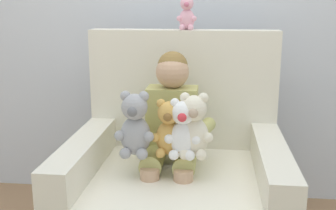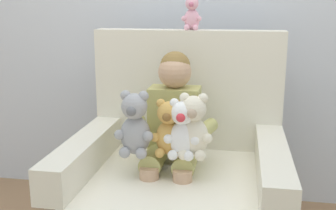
# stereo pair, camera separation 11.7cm
# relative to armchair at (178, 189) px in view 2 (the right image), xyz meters

# --- Properties ---
(back_wall) EXTENTS (6.00, 0.10, 2.60)m
(back_wall) POSITION_rel_armchair_xyz_m (0.00, 0.73, 0.96)
(back_wall) COLOR silver
(back_wall) RESTS_ON ground
(armchair) EXTENTS (1.06, 0.96, 1.14)m
(armchair) POSITION_rel_armchair_xyz_m (0.00, 0.00, 0.00)
(armchair) COLOR silver
(armchair) RESTS_ON ground
(seated_child) EXTENTS (0.45, 0.39, 0.82)m
(seated_child) POSITION_rel_armchair_xyz_m (-0.04, 0.02, 0.34)
(seated_child) COLOR tan
(seated_child) RESTS_ON armchair
(plush_cream) EXTENTS (0.18, 0.15, 0.31)m
(plush_cream) POSITION_rel_armchair_xyz_m (0.09, -0.13, 0.38)
(plush_cream) COLOR silver
(plush_cream) RESTS_ON armchair
(plush_grey) EXTENTS (0.19, 0.15, 0.31)m
(plush_grey) POSITION_rel_armchair_xyz_m (-0.19, -0.15, 0.38)
(plush_grey) COLOR #9E9EA3
(plush_grey) RESTS_ON armchair
(plush_honey) EXTENTS (0.16, 0.13, 0.27)m
(plush_honey) POSITION_rel_armchair_xyz_m (-0.03, -0.13, 0.36)
(plush_honey) COLOR gold
(plush_honey) RESTS_ON armchair
(plush_white) EXTENTS (0.17, 0.14, 0.28)m
(plush_white) POSITION_rel_armchair_xyz_m (0.04, -0.15, 0.36)
(plush_white) COLOR white
(plush_white) RESTS_ON armchair
(plush_pink_on_backrest) EXTENTS (0.11, 0.09, 0.19)m
(plush_pink_on_backrest) POSITION_rel_armchair_xyz_m (0.02, 0.35, 0.88)
(plush_pink_on_backrest) COLOR #EAA8BC
(plush_pink_on_backrest) RESTS_ON armchair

